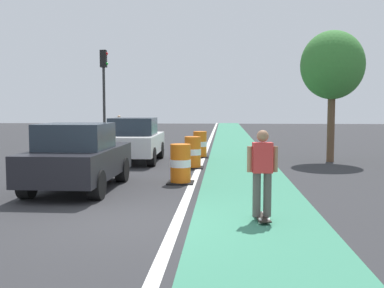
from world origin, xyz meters
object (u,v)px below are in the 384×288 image
Objects in this scene: pedestrian_crossing at (119,127)px; traffic_light_corner at (104,81)px; parked_sedan_second at (134,140)px; street_tree_sidewalk at (332,66)px; traffic_barrel_mid at (193,153)px; skateboarder_on_lane at (262,172)px; traffic_barrel_back at (200,145)px; parked_sedan_nearest at (78,157)px; traffic_barrel_front at (180,164)px.

traffic_light_corner is at bearing -89.78° from pedestrian_crossing.
street_tree_sidewalk is at bearing 4.82° from parked_sedan_second.
traffic_barrel_mid is at bearing -33.86° from parked_sedan_second.
skateboarder_on_lane is 10.80m from traffic_barrel_back.
parked_sedan_nearest is 3.77× the size of traffic_barrel_front.
parked_sedan_second is at bearing -143.04° from traffic_barrel_back.
street_tree_sidewalk reaches higher than traffic_barrel_front.
parked_sedan_nearest is at bearing -80.69° from pedestrian_crossing.
pedestrian_crossing is (-2.95, 10.32, 0.03)m from parked_sedan_second.
skateboarder_on_lane is at bearing -65.02° from parked_sedan_second.
skateboarder_on_lane reaches higher than pedestrian_crossing.
parked_sedan_nearest is 3.77× the size of traffic_barrel_mid.
traffic_barrel_front is 1.00× the size of traffic_barrel_back.
traffic_barrel_mid is 13.02m from pedestrian_crossing.
parked_sedan_nearest is 0.99× the size of parked_sedan_second.
parked_sedan_second is 5.28m from traffic_barrel_front.
traffic_barrel_mid is at bearing 59.00° from parked_sedan_nearest.
traffic_barrel_mid is 0.21× the size of traffic_light_corner.
traffic_light_corner is (-5.16, 11.63, 2.97)m from traffic_barrel_front.
traffic_light_corner is at bearing 149.30° from street_tree_sidewalk.
skateboarder_on_lane is at bearing -109.74° from street_tree_sidewalk.
traffic_light_corner is (-2.65, 12.78, 2.67)m from parked_sedan_nearest.
skateboarder_on_lane is 0.41× the size of parked_sedan_nearest.
street_tree_sidewalk is (10.47, -9.68, 2.80)m from pedestrian_crossing.
traffic_light_corner reaches higher than street_tree_sidewalk.
parked_sedan_nearest is (-4.40, 2.90, -0.08)m from skateboarder_on_lane.
traffic_barrel_back is 7.92m from traffic_light_corner.
parked_sedan_second is at bearing -175.18° from street_tree_sidewalk.
pedestrian_crossing is (-0.01, 3.48, -2.64)m from traffic_light_corner.
traffic_barrel_mid is 1.00× the size of traffic_barrel_back.
traffic_barrel_mid is 3.39m from traffic_barrel_back.
pedestrian_crossing is (-5.37, 8.50, 0.33)m from traffic_barrel_back.
traffic_barrel_mid is 0.68× the size of pedestrian_crossing.
pedestrian_crossing is at bearing 122.31° from traffic_barrel_back.
traffic_barrel_back is 0.22× the size of street_tree_sidewalk.
traffic_barrel_back is 0.68× the size of pedestrian_crossing.
parked_sedan_second is 3.79× the size of traffic_barrel_back.
street_tree_sidewalk is at bearing 40.13° from parked_sedan_nearest.
parked_sedan_nearest is 0.82× the size of street_tree_sidewalk.
street_tree_sidewalk is at bearing -13.11° from traffic_barrel_back.
traffic_barrel_front is 0.68× the size of pedestrian_crossing.
street_tree_sidewalk is (10.45, -6.21, 0.17)m from traffic_light_corner.
parked_sedan_second is 2.57× the size of pedestrian_crossing.
traffic_barrel_back is (0.20, 6.61, 0.00)m from traffic_barrel_front.
traffic_light_corner is at bearing 113.23° from parked_sedan_second.
traffic_barrel_front is 0.21× the size of traffic_light_corner.
parked_sedan_second is 2.84m from traffic_barrel_mid.
skateboarder_on_lane is 10.44m from street_tree_sidewalk.
pedestrian_crossing is at bearing 108.90° from traffic_barrel_front.
parked_sedan_second is 3.04m from traffic_barrel_back.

